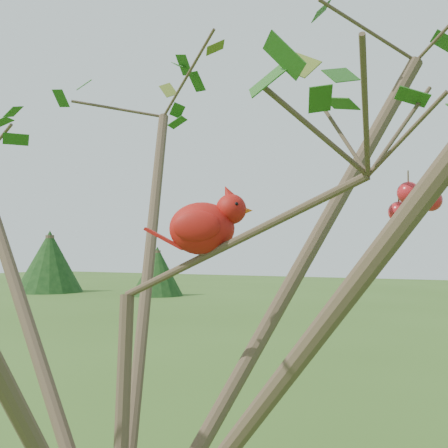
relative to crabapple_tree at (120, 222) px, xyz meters
name	(u,v)px	position (x,y,z in m)	size (l,w,h in m)	color
crabapple_tree	(120,222)	(0.00, 0.00, 0.00)	(2.35, 2.05, 2.95)	#3F3122
cardinal	(205,226)	(0.15, 0.11, -0.01)	(0.24, 0.16, 0.17)	#9D190D
distant_trees	(429,263)	(-2.52, 23.62, -0.62)	(40.78, 12.28, 3.43)	#3F3122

